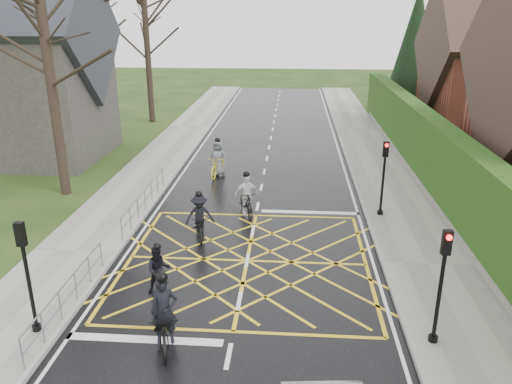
# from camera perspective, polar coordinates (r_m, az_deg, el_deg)

# --- Properties ---
(ground) EXTENTS (120.00, 120.00, 0.00)m
(ground) POSITION_cam_1_polar(r_m,az_deg,el_deg) (17.11, -1.03, -7.87)
(ground) COLOR black
(ground) RESTS_ON ground
(road) EXTENTS (9.00, 80.00, 0.01)m
(road) POSITION_cam_1_polar(r_m,az_deg,el_deg) (17.11, -1.03, -7.86)
(road) COLOR black
(road) RESTS_ON ground
(sidewalk_right) EXTENTS (3.00, 80.00, 0.15)m
(sidewalk_right) POSITION_cam_1_polar(r_m,az_deg,el_deg) (17.62, 19.00, -7.92)
(sidewalk_right) COLOR gray
(sidewalk_right) RESTS_ON ground
(sidewalk_left) EXTENTS (3.00, 80.00, 0.15)m
(sidewalk_left) POSITION_cam_1_polar(r_m,az_deg,el_deg) (18.56, -19.93, -6.56)
(sidewalk_left) COLOR gray
(sidewalk_left) RESTS_ON ground
(stone_wall) EXTENTS (0.50, 38.00, 0.70)m
(stone_wall) POSITION_cam_1_polar(r_m,az_deg,el_deg) (23.28, 19.77, -0.41)
(stone_wall) COLOR slate
(stone_wall) RESTS_ON ground
(hedge) EXTENTS (0.90, 38.00, 2.80)m
(hedge) POSITION_cam_1_polar(r_m,az_deg,el_deg) (22.76, 20.28, 3.73)
(hedge) COLOR #16340E
(hedge) RESTS_ON stone_wall
(house_far) EXTENTS (9.80, 8.80, 10.30)m
(house_far) POSITION_cam_1_polar(r_m,az_deg,el_deg) (35.82, 26.72, 12.12)
(house_far) COLOR brown
(house_far) RESTS_ON ground
(conifer) EXTENTS (4.60, 4.60, 10.00)m
(conifer) POSITION_cam_1_polar(r_m,az_deg,el_deg) (42.21, 17.64, 15.03)
(conifer) COLOR black
(conifer) RESTS_ON ground
(church) EXTENTS (8.80, 7.80, 11.00)m
(church) POSITION_cam_1_polar(r_m,az_deg,el_deg) (31.07, -25.18, 12.50)
(church) COLOR #2D2B28
(church) RESTS_ON ground
(tree_near) EXTENTS (9.24, 9.24, 11.44)m
(tree_near) POSITION_cam_1_polar(r_m,az_deg,el_deg) (23.50, -23.32, 18.27)
(tree_near) COLOR black
(tree_near) RESTS_ON ground
(tree_far) EXTENTS (8.40, 8.40, 10.40)m
(tree_far) POSITION_cam_1_polar(r_m,az_deg,el_deg) (38.58, -12.52, 18.37)
(tree_far) COLOR black
(tree_far) RESTS_ON ground
(railing_south) EXTENTS (0.05, 5.04, 1.03)m
(railing_south) POSITION_cam_1_polar(r_m,az_deg,el_deg) (14.92, -20.76, -10.37)
(railing_south) COLOR slate
(railing_south) RESTS_ON ground
(railing_north) EXTENTS (0.05, 6.04, 1.03)m
(railing_north) POSITION_cam_1_polar(r_m,az_deg,el_deg) (21.26, -12.61, -0.33)
(railing_north) COLOR slate
(railing_north) RESTS_ON ground
(traffic_light_ne) EXTENTS (0.24, 0.31, 3.21)m
(traffic_light_ne) POSITION_cam_1_polar(r_m,az_deg,el_deg) (20.60, 14.33, 1.44)
(traffic_light_ne) COLOR black
(traffic_light_ne) RESTS_ON ground
(traffic_light_se) EXTENTS (0.24, 0.31, 3.21)m
(traffic_light_se) POSITION_cam_1_polar(r_m,az_deg,el_deg) (13.09, 20.30, -10.33)
(traffic_light_se) COLOR black
(traffic_light_se) RESTS_ON ground
(traffic_light_sw) EXTENTS (0.24, 0.31, 3.21)m
(traffic_light_sw) POSITION_cam_1_polar(r_m,az_deg,el_deg) (13.94, -24.57, -9.03)
(traffic_light_sw) COLOR black
(traffic_light_sw) RESTS_ON ground
(cyclist_rear) EXTENTS (1.28, 2.21, 2.03)m
(cyclist_rear) POSITION_cam_1_polar(r_m,az_deg,el_deg) (13.12, -10.44, -14.39)
(cyclist_rear) COLOR black
(cyclist_rear) RESTS_ON ground
(cyclist_back) EXTENTS (0.97, 1.67, 1.62)m
(cyclist_back) POSITION_cam_1_polar(r_m,az_deg,el_deg) (15.32, -11.08, -9.24)
(cyclist_back) COLOR black
(cyclist_back) RESTS_ON ground
(cyclist_mid) EXTENTS (1.21, 1.98, 1.83)m
(cyclist_mid) POSITION_cam_1_polar(r_m,az_deg,el_deg) (18.64, -6.46, -3.29)
(cyclist_mid) COLOR black
(cyclist_mid) RESTS_ON ground
(cyclist_front) EXTENTS (1.15, 1.95, 1.89)m
(cyclist_front) POSITION_cam_1_polar(r_m,az_deg,el_deg) (20.53, -1.12, -0.83)
(cyclist_front) COLOR black
(cyclist_front) RESTS_ON ground
(cyclist_lead) EXTENTS (1.02, 2.13, 1.99)m
(cyclist_lead) POSITION_cam_1_polar(r_m,az_deg,el_deg) (25.59, -4.37, 3.35)
(cyclist_lead) COLOR yellow
(cyclist_lead) RESTS_ON ground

